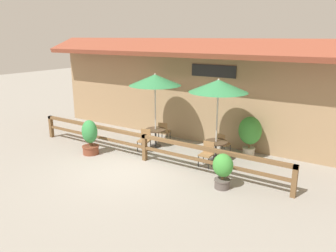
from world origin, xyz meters
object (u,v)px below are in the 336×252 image
at_px(chair_near_wallside, 164,131).
at_px(chair_middle_streetside, 207,153).
at_px(potted_plant_broad_leaf, 223,169).
at_px(potted_plant_small_flowering, 90,137).
at_px(dining_table_near, 156,133).
at_px(patio_umbrella_middle, 218,86).
at_px(dining_table_middle, 216,145).
at_px(patio_umbrella_near, 155,80).
at_px(potted_plant_corner_fern, 250,132).
at_px(chair_middle_wallside, 222,143).
at_px(chair_near_streetside, 145,139).

relative_size(chair_near_wallside, chair_middle_streetside, 1.00).
distance_m(chair_middle_streetside, potted_plant_broad_leaf, 1.74).
height_order(potted_plant_small_flowering, potted_plant_broad_leaf, potted_plant_small_flowering).
relative_size(dining_table_near, chair_middle_streetside, 0.97).
height_order(patio_umbrella_middle, dining_table_middle, patio_umbrella_middle).
bearing_deg(potted_plant_small_flowering, potted_plant_broad_leaf, 0.45).
bearing_deg(potted_plant_broad_leaf, dining_table_middle, 120.05).
distance_m(chair_middle_streetside, potted_plant_small_flowering, 4.42).
bearing_deg(chair_near_wallside, potted_plant_broad_leaf, 132.23).
xyz_separation_m(patio_umbrella_near, potted_plant_corner_fern, (3.53, 1.01, -1.78)).
relative_size(patio_umbrella_near, chair_middle_streetside, 3.48).
bearing_deg(patio_umbrella_near, chair_middle_streetside, -15.62).
bearing_deg(chair_middle_wallside, potted_plant_corner_fern, -136.44).
distance_m(chair_near_wallside, dining_table_middle, 2.87).
relative_size(dining_table_near, potted_plant_broad_leaf, 0.77).
xyz_separation_m(chair_near_streetside, potted_plant_small_flowering, (-1.49, -1.41, 0.20)).
xyz_separation_m(chair_near_wallside, dining_table_middle, (2.76, -0.79, 0.10)).
distance_m(dining_table_near, potted_plant_corner_fern, 3.69).
bearing_deg(potted_plant_corner_fern, potted_plant_broad_leaf, -84.54).
distance_m(patio_umbrella_middle, dining_table_middle, 2.11).
xyz_separation_m(chair_near_wallside, chair_middle_wallside, (2.72, -0.16, 0.00)).
height_order(chair_near_wallside, potted_plant_small_flowering, potted_plant_small_flowering).
bearing_deg(patio_umbrella_near, chair_middle_wallside, 11.07).
height_order(patio_umbrella_near, dining_table_near, patio_umbrella_near).
bearing_deg(chair_near_wallside, chair_middle_streetside, 139.72).
height_order(chair_middle_streetside, potted_plant_small_flowering, potted_plant_small_flowering).
xyz_separation_m(dining_table_near, chair_near_wallside, (-0.06, 0.68, -0.10)).
xyz_separation_m(patio_umbrella_middle, chair_middle_streetside, (-0.03, -0.63, -2.21)).
xyz_separation_m(chair_near_wallside, potted_plant_broad_leaf, (3.88, -2.73, 0.13)).
distance_m(patio_umbrella_middle, potted_plant_small_flowering, 5.09).
distance_m(patio_umbrella_near, dining_table_middle, 3.43).
relative_size(patio_umbrella_near, potted_plant_corner_fern, 1.97).
bearing_deg(dining_table_middle, potted_plant_broad_leaf, -59.95).
distance_m(patio_umbrella_near, patio_umbrella_middle, 2.71).
height_order(chair_near_wallside, chair_middle_wallside, same).
bearing_deg(chair_near_streetside, potted_plant_broad_leaf, -32.53).
bearing_deg(chair_middle_streetside, dining_table_near, 164.36).
relative_size(patio_umbrella_near, potted_plant_small_flowering, 2.23).
bearing_deg(potted_plant_broad_leaf, potted_plant_small_flowering, -179.55).
height_order(patio_umbrella_near, chair_middle_wallside, patio_umbrella_near).
bearing_deg(dining_table_middle, chair_near_streetside, -168.30).
relative_size(dining_table_near, potted_plant_small_flowering, 0.62).
relative_size(dining_table_near, chair_near_wallside, 0.97).
relative_size(patio_umbrella_near, dining_table_near, 3.59).
relative_size(dining_table_middle, potted_plant_small_flowering, 0.62).
xyz_separation_m(patio_umbrella_middle, potted_plant_broad_leaf, (1.12, -1.93, -2.08)).
xyz_separation_m(chair_near_streetside, chair_middle_wallside, (2.71, 1.20, 0.00)).
bearing_deg(dining_table_middle, patio_umbrella_middle, 0.00).
bearing_deg(dining_table_middle, dining_table_near, 177.59).
relative_size(chair_middle_streetside, potted_plant_corner_fern, 0.57).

